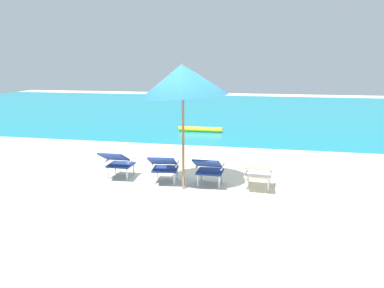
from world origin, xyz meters
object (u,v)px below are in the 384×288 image
at_px(lounge_chair_near_left, 164,165).
at_px(beach_umbrella_center, 183,80).
at_px(lounge_chair_far_right, 258,171).
at_px(lounge_chair_far_left, 118,161).
at_px(swim_buoy, 200,129).
at_px(lounge_chair_near_right, 209,168).

height_order(lounge_chair_near_left, beach_umbrella_center, beach_umbrella_center).
bearing_deg(lounge_chair_far_right, lounge_chair_far_left, 177.44).
bearing_deg(swim_buoy, lounge_chair_far_left, -96.11).
relative_size(lounge_chair_far_left, beach_umbrella_center, 0.35).
relative_size(lounge_chair_near_left, beach_umbrella_center, 0.37).
bearing_deg(lounge_chair_far_right, swim_buoy, 110.73).
xyz_separation_m(lounge_chair_near_right, lounge_chair_far_right, (0.98, -0.02, 0.00)).
distance_m(swim_buoy, lounge_chair_near_right, 6.32).
bearing_deg(swim_buoy, lounge_chair_near_right, -77.51).
xyz_separation_m(lounge_chair_near_left, lounge_chair_far_right, (1.92, -0.02, 0.00)).
relative_size(swim_buoy, beach_umbrella_center, 0.64).
bearing_deg(lounge_chair_near_left, lounge_chair_far_right, -0.60).
height_order(lounge_chair_near_right, beach_umbrella_center, beach_umbrella_center).
bearing_deg(lounge_chair_near_left, lounge_chair_near_right, 0.27).
relative_size(lounge_chair_near_right, lounge_chair_far_right, 0.97).
bearing_deg(lounge_chair_near_left, beach_umbrella_center, -25.58).
bearing_deg(lounge_chair_far_left, lounge_chair_near_left, -6.04).
distance_m(lounge_chair_near_left, lounge_chair_far_right, 1.92).
bearing_deg(lounge_chair_near_right, swim_buoy, 102.49).
bearing_deg(swim_buoy, lounge_chair_near_left, -86.06).
distance_m(swim_buoy, lounge_chair_far_left, 6.10).
bearing_deg(lounge_chair_far_left, swim_buoy, 83.89).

